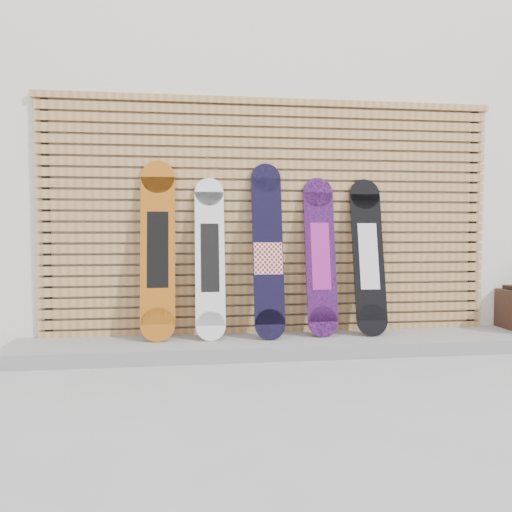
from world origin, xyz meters
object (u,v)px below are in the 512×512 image
at_px(snowboard_2, 268,251).
at_px(snowboard_4, 368,256).
at_px(snowboard_3, 320,256).
at_px(snowboard_0, 158,250).
at_px(snowboard_1, 210,258).

xyz_separation_m(snowboard_2, snowboard_4, (0.94, 0.02, -0.05)).
relative_size(snowboard_2, snowboard_3, 1.09).
height_order(snowboard_0, snowboard_3, snowboard_0).
relative_size(snowboard_0, snowboard_4, 1.10).
height_order(snowboard_0, snowboard_1, snowboard_0).
bearing_deg(snowboard_1, snowboard_0, 179.10).
bearing_deg(snowboard_1, snowboard_4, -0.06).
height_order(snowboard_2, snowboard_4, snowboard_2).
bearing_deg(snowboard_0, snowboard_2, -1.62).
relative_size(snowboard_1, snowboard_4, 1.00).
distance_m(snowboard_3, snowboard_4, 0.45).
bearing_deg(snowboard_0, snowboard_3, 0.08).
bearing_deg(snowboard_3, snowboard_4, -1.36).
relative_size(snowboard_2, snowboard_4, 1.09).
bearing_deg(snowboard_2, snowboard_1, 177.75).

